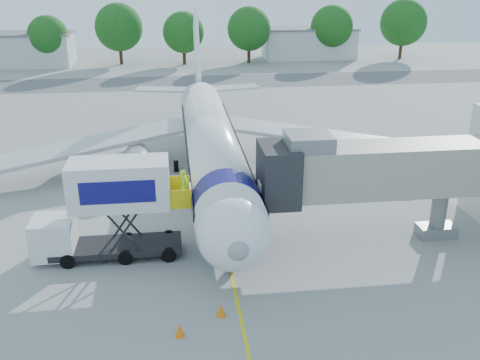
{
  "coord_description": "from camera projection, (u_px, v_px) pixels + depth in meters",
  "views": [
    {
      "loc": [
        -2.59,
        -33.66,
        14.67
      ],
      "look_at": [
        1.1,
        -4.62,
        3.2
      ],
      "focal_mm": 40.0,
      "sensor_mm": 36.0,
      "label": 1
    }
  ],
  "objects": [
    {
      "name": "ground_tug",
      "position": [
        208.0,
        341.0,
        21.54
      ],
      "size": [
        3.99,
        2.65,
        1.46
      ],
      "rotation": [
        0.0,
        0.0,
        0.23
      ],
      "color": "silver",
      "rests_on": "ground"
    },
    {
      "name": "aircraft",
      "position": [
        210.0,
        141.0,
        39.48
      ],
      "size": [
        34.17,
        37.73,
        11.35
      ],
      "color": "white",
      "rests_on": "ground"
    },
    {
      "name": "tree_b",
      "position": [
        48.0,
        36.0,
        85.9
      ],
      "size": [
        6.42,
        6.42,
        8.18
      ],
      "color": "#382314",
      "rests_on": "ground"
    },
    {
      "name": "tree_e",
      "position": [
        249.0,
        29.0,
        89.5
      ],
      "size": [
        7.29,
        7.29,
        9.29
      ],
      "color": "#382314",
      "rests_on": "ground"
    },
    {
      "name": "tree_f",
      "position": [
        332.0,
        27.0,
        92.99
      ],
      "size": [
        7.3,
        7.3,
        9.31
      ],
      "color": "#382314",
      "rests_on": "ground"
    },
    {
      "name": "safety_cone_b",
      "position": [
        221.0,
        310.0,
        24.26
      ],
      "size": [
        0.41,
        0.41,
        0.65
      ],
      "color": "orange",
      "rests_on": "ground"
    },
    {
      "name": "jet_bridge",
      "position": [
        368.0,
        171.0,
        29.63
      ],
      "size": [
        13.9,
        3.2,
        6.6
      ],
      "color": "#A89E8F",
      "rests_on": "ground"
    },
    {
      "name": "guidance_line",
      "position": [
        216.0,
        200.0,
        36.74
      ],
      "size": [
        0.15,
        70.0,
        0.01
      ],
      "primitive_type": "cube",
      "color": "yellow",
      "rests_on": "ground"
    },
    {
      "name": "catering_hiloader",
      "position": [
        109.0,
        210.0,
        28.54
      ],
      "size": [
        8.5,
        2.44,
        5.5
      ],
      "color": "black",
      "rests_on": "ground"
    },
    {
      "name": "ground",
      "position": [
        216.0,
        200.0,
        36.75
      ],
      "size": [
        160.0,
        160.0,
        0.0
      ],
      "primitive_type": "plane",
      "color": "#9B9B98",
      "rests_on": "ground"
    },
    {
      "name": "tree_c",
      "position": [
        119.0,
        27.0,
        87.95
      ],
      "size": [
        7.79,
        7.79,
        9.94
      ],
      "color": "#382314",
      "rests_on": "ground"
    },
    {
      "name": "outbuilding_left",
      "position": [
        15.0,
        49.0,
        87.91
      ],
      "size": [
        18.4,
        8.4,
        5.3
      ],
      "color": "silver",
      "rests_on": "ground"
    },
    {
      "name": "outbuilding_right",
      "position": [
        309.0,
        43.0,
        95.62
      ],
      "size": [
        16.4,
        7.4,
        5.3
      ],
      "color": "silver",
      "rests_on": "ground"
    },
    {
      "name": "safety_cone_a",
      "position": [
        180.0,
        330.0,
        22.91
      ],
      "size": [
        0.41,
        0.41,
        0.65
      ],
      "color": "orange",
      "rests_on": "ground"
    },
    {
      "name": "tree_g",
      "position": [
        403.0,
        23.0,
        93.75
      ],
      "size": [
        8.05,
        8.05,
        10.27
      ],
      "color": "#382314",
      "rests_on": "ground"
    },
    {
      "name": "tree_d",
      "position": [
        183.0,
        32.0,
        88.08
      ],
      "size": [
        6.76,
        6.76,
        8.62
      ],
      "color": "#382314",
      "rests_on": "ground"
    },
    {
      "name": "taxiway_strip",
      "position": [
        191.0,
        82.0,
        75.54
      ],
      "size": [
        120.0,
        10.0,
        0.01
      ],
      "primitive_type": "cube",
      "color": "#59595B",
      "rests_on": "ground"
    }
  ]
}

